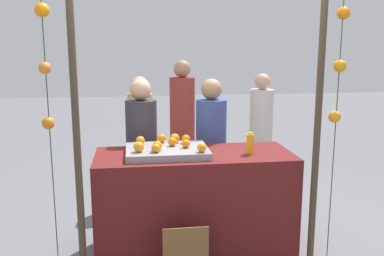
{
  "coord_description": "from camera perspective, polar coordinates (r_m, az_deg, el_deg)",
  "views": [
    {
      "loc": [
        -0.52,
        -3.6,
        1.88
      ],
      "look_at": [
        0.0,
        0.15,
        1.13
      ],
      "focal_mm": 39.84,
      "sensor_mm": 36.0,
      "label": 1
    }
  ],
  "objects": [
    {
      "name": "orange_4",
      "position": [
        3.92,
        -4.1,
        -1.37
      ],
      "size": [
        0.08,
        0.08,
        0.08
      ],
      "primitive_type": "sphere",
      "color": "orange",
      "rests_on": "orange_tray"
    },
    {
      "name": "stall_counter",
      "position": [
        3.91,
        0.31,
        -10.03
      ],
      "size": [
        1.74,
        0.72,
        0.93
      ],
      "primitive_type": "cube",
      "color": "#5B1919",
      "rests_on": "ground_plane"
    },
    {
      "name": "crowd_person_1",
      "position": [
        5.72,
        -1.3,
        0.11
      ],
      "size": [
        0.34,
        0.34,
        1.67
      ],
      "color": "maroon",
      "rests_on": "ground_plane"
    },
    {
      "name": "orange_tray",
      "position": [
        3.73,
        -3.36,
        -3.1
      ],
      "size": [
        0.71,
        0.53,
        0.06
      ],
      "primitive_type": "cube",
      "color": "gray",
      "rests_on": "stall_counter"
    },
    {
      "name": "orange_3",
      "position": [
        3.56,
        -4.86,
        -2.69
      ],
      "size": [
        0.08,
        0.08,
        0.08
      ],
      "primitive_type": "sphere",
      "color": "orange",
      "rests_on": "orange_tray"
    },
    {
      "name": "orange_8",
      "position": [
        3.63,
        -4.65,
        -2.36
      ],
      "size": [
        0.08,
        0.08,
        0.08
      ],
      "primitive_type": "sphere",
      "color": "orange",
      "rests_on": "orange_tray"
    },
    {
      "name": "juice_bottle",
      "position": [
        3.77,
        7.81,
        -2.09
      ],
      "size": [
        0.07,
        0.07,
        0.19
      ],
      "color": "orange",
      "rests_on": "stall_counter"
    },
    {
      "name": "garland_strand_right",
      "position": [
        3.59,
        19.09,
        7.38
      ],
      "size": [
        0.12,
        0.1,
        2.21
      ],
      "color": "#2D4C23",
      "rests_on": "ground_plane"
    },
    {
      "name": "garland_strand_left",
      "position": [
        3.28,
        -19.08,
        7.86
      ],
      "size": [
        0.11,
        0.1,
        2.21
      ],
      "color": "#2D4C23",
      "rests_on": "ground_plane"
    },
    {
      "name": "ground_plane",
      "position": [
        4.1,
        0.3,
        -16.1
      ],
      "size": [
        24.0,
        24.0,
        0.0
      ],
      "primitive_type": "plane",
      "color": "slate"
    },
    {
      "name": "crowd_person_2",
      "position": [
        5.17,
        -6.84,
        -2.06
      ],
      "size": [
        0.3,
        0.3,
        1.51
      ],
      "color": "tan",
      "rests_on": "ground_plane"
    },
    {
      "name": "orange_2",
      "position": [
        3.56,
        1.32,
        -2.63
      ],
      "size": [
        0.08,
        0.08,
        0.08
      ],
      "primitive_type": "sphere",
      "color": "orange",
      "rests_on": "orange_tray"
    },
    {
      "name": "orange_6",
      "position": [
        3.83,
        -6.94,
        -1.71
      ],
      "size": [
        0.08,
        0.08,
        0.08
      ],
      "primitive_type": "sphere",
      "color": "orange",
      "rests_on": "orange_tray"
    },
    {
      "name": "orange_1",
      "position": [
        3.78,
        -2.63,
        -1.85
      ],
      "size": [
        0.08,
        0.08,
        0.08
      ],
      "primitive_type": "sphere",
      "color": "orange",
      "rests_on": "orange_tray"
    },
    {
      "name": "vendor_left",
      "position": [
        4.33,
        -6.69,
        -4.43
      ],
      "size": [
        0.31,
        0.31,
        1.55
      ],
      "color": "#333338",
      "rests_on": "ground_plane"
    },
    {
      "name": "canopy_post_right",
      "position": [
        3.6,
        16.4,
        -0.7
      ],
      "size": [
        0.06,
        0.06,
        2.33
      ],
      "primitive_type": "cylinder",
      "color": "#473828",
      "rests_on": "ground_plane"
    },
    {
      "name": "vendor_right",
      "position": [
        4.37,
        2.54,
        -4.21
      ],
      "size": [
        0.31,
        0.31,
        1.54
      ],
      "color": "#384C8C",
      "rests_on": "ground_plane"
    },
    {
      "name": "orange_5",
      "position": [
        3.59,
        -7.14,
        -2.53
      ],
      "size": [
        0.09,
        0.09,
        0.09
      ],
      "primitive_type": "sphere",
      "color": "orange",
      "rests_on": "orange_tray"
    },
    {
      "name": "canopy_post_left",
      "position": [
        3.31,
        -15.16,
        -1.64
      ],
      "size": [
        0.06,
        0.06,
        2.33
      ],
      "primitive_type": "cylinder",
      "color": "#473828",
      "rests_on": "ground_plane"
    },
    {
      "name": "crowd_person_0",
      "position": [
        5.65,
        9.2,
        -0.98
      ],
      "size": [
        0.3,
        0.3,
        1.51
      ],
      "color": "beige",
      "rests_on": "ground_plane"
    },
    {
      "name": "orange_9",
      "position": [
        3.71,
        -0.83,
        -2.12
      ],
      "size": [
        0.07,
        0.07,
        0.07
      ],
      "primitive_type": "sphere",
      "color": "orange",
      "rests_on": "orange_tray"
    },
    {
      "name": "orange_7",
      "position": [
        3.89,
        -2.32,
        -1.38
      ],
      "size": [
        0.09,
        0.09,
        0.09
      ],
      "primitive_type": "sphere",
      "color": "orange",
      "rests_on": "orange_tray"
    },
    {
      "name": "orange_0",
      "position": [
        3.88,
        -0.83,
        -1.48
      ],
      "size": [
        0.08,
        0.08,
        0.08
      ],
      "primitive_type": "sphere",
      "color": "orange",
      "rests_on": "orange_tray"
    }
  ]
}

